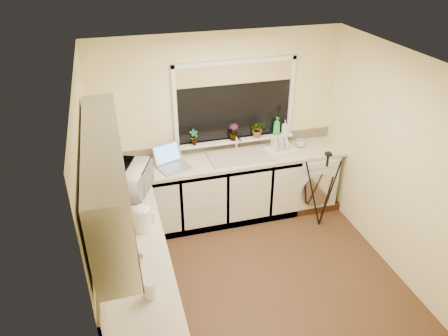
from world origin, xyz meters
The scene contains 33 objects.
floor centered at (0.00, 0.00, 0.00)m, with size 3.20×3.20×0.00m, color brown.
ceiling centered at (0.00, 0.00, 2.45)m, with size 3.20×3.20×0.00m, color white.
wall_back centered at (0.00, 1.50, 1.23)m, with size 3.20×3.20×0.00m, color #FBE9A7.
wall_front centered at (0.00, -1.50, 1.23)m, with size 3.20×3.20×0.00m, color #FBE9A7.
wall_left centered at (-1.60, 0.00, 1.23)m, with size 3.00×3.00×0.00m, color #FBE9A7.
wall_right centered at (1.60, 0.00, 1.23)m, with size 3.00×3.00×0.00m, color #FBE9A7.
base_cabinet_back centered at (-0.33, 1.20, 0.43)m, with size 2.55×0.60×0.86m, color silver.
base_cabinet_left centered at (-1.30, -0.30, 0.43)m, with size 0.54×2.40×0.86m, color silver.
worktop_back centered at (0.00, 1.20, 0.88)m, with size 3.20×0.60×0.04m, color beige.
worktop_left centered at (-1.30, -0.30, 0.88)m, with size 0.60×2.40×0.04m, color beige.
upper_cabinet centered at (-1.44, -0.45, 1.80)m, with size 0.28×1.90×0.70m, color silver.
splashback_left centered at (-1.59, -0.30, 1.12)m, with size 0.02×2.40×0.45m, color beige.
splashback_back centered at (0.00, 1.49, 0.97)m, with size 3.20×0.02×0.14m, color beige.
window_glass centered at (0.20, 1.49, 1.55)m, with size 1.50×0.02×1.00m, color black.
window_blind centered at (0.20, 1.46, 1.92)m, with size 1.50×0.02×0.25m, color tan.
windowsill centered at (0.20, 1.43, 1.04)m, with size 1.60×0.14×0.03m, color white.
sink centered at (0.20, 1.20, 0.91)m, with size 0.82×0.46×0.03m, color tan.
faucet centered at (0.20, 1.38, 1.02)m, with size 0.03×0.03×0.24m, color silver.
washing_machine centered at (1.21, 1.20, 0.43)m, with size 0.60×0.58×0.86m, color silver.
laptop centered at (-0.70, 1.20, 0.97)m, with size 0.47×0.47×0.26m.
kettle centered at (-1.18, 0.01, 1.02)m, with size 0.18×0.18×0.23m, color white.
dish_rack centered at (0.75, 1.17, 0.93)m, with size 0.39×0.29×0.06m, color beige.
tripod centered at (1.17, 0.67, 0.54)m, with size 0.53×0.53×1.09m, color black, non-canonical shape.
glass_jug centered at (-1.23, -0.89, 0.98)m, with size 0.11×0.11×0.16m, color white.
steel_jar centered at (-1.31, -0.19, 0.96)m, with size 0.08×0.08×0.11m, color white.
microwave centered at (-1.23, 0.75, 1.05)m, with size 0.55×0.37×0.31m, color silver.
plant_a centered at (-0.36, 1.41, 1.16)m, with size 0.11×0.08×0.21m, color #999999.
plant_c centered at (0.17, 1.42, 1.16)m, with size 0.12×0.12×0.22m, color #999999.
plant_d centered at (0.51, 1.42, 1.16)m, with size 0.20×0.18×0.22m, color #999999.
soap_bottle_green centered at (0.78, 1.42, 1.18)m, with size 0.10×0.10×0.25m, color green.
soap_bottle_clear centered at (0.90, 1.43, 1.14)m, with size 0.08×0.08×0.18m, color #999999.
cup_back centered at (1.07, 1.26, 0.95)m, with size 0.13×0.13×0.10m, color beige.
cup_left centered at (-1.29, -0.50, 0.95)m, with size 0.10×0.10×0.10m, color beige.
Camera 1 is at (-1.33, -3.44, 3.50)m, focal length 34.14 mm.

